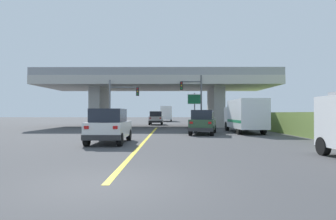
{
  "coord_description": "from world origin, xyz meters",
  "views": [
    {
      "loc": [
        1.59,
        -6.92,
        1.78
      ],
      "look_at": [
        1.37,
        25.85,
        2.12
      ],
      "focal_mm": 30.2,
      "sensor_mm": 36.0,
      "label": 1
    }
  ],
  "objects": [
    {
      "name": "ground",
      "position": [
        0.0,
        30.32,
        0.0
      ],
      "size": [
        160.0,
        160.0,
        0.0
      ],
      "primitive_type": "plane",
      "color": "#424244"
    },
    {
      "name": "overpass_bridge",
      "position": [
        0.0,
        30.32,
        4.98
      ],
      "size": [
        29.35,
        10.57,
        7.01
      ],
      "color": "#B7B5AD",
      "rests_on": "ground"
    },
    {
      "name": "lane_divider_stripe",
      "position": [
        0.0,
        13.64,
        0.0
      ],
      "size": [
        0.2,
        27.29,
        0.01
      ],
      "primitive_type": "cube",
      "color": "yellow",
      "rests_on": "ground"
    },
    {
      "name": "suv_lead",
      "position": [
        -1.97,
        9.65,
        1.01
      ],
      "size": [
        2.05,
        4.35,
        2.02
      ],
      "color": "silver",
      "rests_on": "ground"
    },
    {
      "name": "suv_crossing",
      "position": [
        4.39,
        16.82,
        1.01
      ],
      "size": [
        2.85,
        5.06,
        2.02
      ],
      "rotation": [
        0.0,
        0.0,
        -0.21
      ],
      "color": "#2D4C33",
      "rests_on": "ground"
    },
    {
      "name": "box_truck",
      "position": [
        8.31,
        18.5,
        1.57
      ],
      "size": [
        2.33,
        7.29,
        2.94
      ],
      "color": "silver",
      "rests_on": "ground"
    },
    {
      "name": "sedan_oncoming",
      "position": [
        -0.53,
        36.12,
        1.02
      ],
      "size": [
        2.02,
        4.67,
        2.02
      ],
      "color": "silver",
      "rests_on": "ground"
    },
    {
      "name": "traffic_signal_nearside",
      "position": [
        4.38,
        25.0,
        3.79
      ],
      "size": [
        2.5,
        0.36,
        6.06
      ],
      "color": "#56595E",
      "rests_on": "ground"
    },
    {
      "name": "traffic_signal_farside",
      "position": [
        -4.0,
        24.55,
        3.43
      ],
      "size": [
        3.37,
        0.36,
        5.48
      ],
      "color": "slate",
      "rests_on": "ground"
    },
    {
      "name": "highway_sign",
      "position": [
        4.57,
        27.02,
        3.07
      ],
      "size": [
        1.68,
        0.17,
        4.18
      ],
      "color": "slate",
      "rests_on": "ground"
    },
    {
      "name": "semi_truck_distant",
      "position": [
        0.83,
        53.54,
        1.67
      ],
      "size": [
        2.33,
        7.03,
        3.19
      ],
      "color": "silver",
      "rests_on": "ground"
    }
  ]
}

